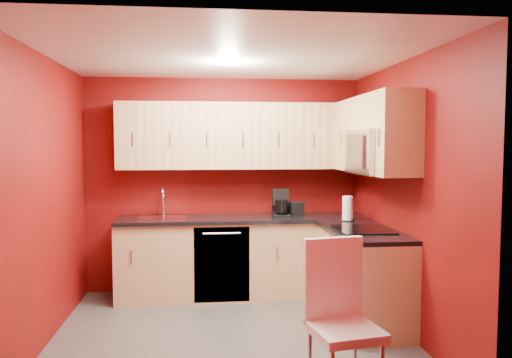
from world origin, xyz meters
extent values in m
plane|color=#494744|center=(0.00, 0.00, 0.00)|extent=(3.20, 3.20, 0.00)
plane|color=white|center=(0.00, 0.00, 2.50)|extent=(3.20, 3.20, 0.00)
plane|color=maroon|center=(0.00, 1.50, 1.25)|extent=(3.20, 0.00, 3.20)
plane|color=maroon|center=(0.00, -1.50, 1.25)|extent=(3.20, 0.00, 3.20)
plane|color=maroon|center=(-1.60, 0.00, 1.25)|extent=(0.00, 3.00, 3.00)
plane|color=maroon|center=(1.60, 0.00, 1.25)|extent=(0.00, 3.00, 3.00)
cube|color=tan|center=(0.20, 1.20, 0.43)|extent=(2.80, 0.60, 0.87)
cube|color=tan|center=(1.30, 0.25, 0.43)|extent=(0.60, 1.30, 0.87)
cube|color=black|center=(0.20, 1.19, 0.89)|extent=(2.80, 0.63, 0.04)
cube|color=black|center=(1.29, 0.23, 0.89)|extent=(0.63, 1.27, 0.04)
cube|color=tan|center=(0.20, 1.32, 1.83)|extent=(2.80, 0.35, 0.75)
cube|color=tan|center=(1.43, 0.86, 1.83)|extent=(0.35, 0.57, 0.75)
cube|color=tan|center=(1.43, -0.29, 1.83)|extent=(0.35, 0.22, 0.75)
cube|color=tan|center=(1.43, 0.20, 2.04)|extent=(0.35, 0.76, 0.33)
cube|color=silver|center=(1.40, 0.20, 1.66)|extent=(0.40, 0.76, 0.42)
cube|color=black|center=(1.21, 0.20, 1.66)|extent=(0.02, 0.62, 0.33)
cylinder|color=silver|center=(1.19, -0.03, 1.66)|extent=(0.02, 0.02, 0.29)
cube|color=black|center=(1.28, 0.20, 0.92)|extent=(0.50, 0.55, 0.01)
cube|color=silver|center=(-0.70, 1.18, 0.91)|extent=(0.52, 0.42, 0.02)
cylinder|color=silver|center=(-0.70, 1.38, 1.04)|extent=(0.02, 0.02, 0.26)
torus|color=silver|center=(-0.70, 1.31, 1.17)|extent=(0.02, 0.16, 0.16)
cylinder|color=silver|center=(-0.70, 1.24, 1.11)|extent=(0.02, 0.02, 0.12)
cube|color=black|center=(-0.05, 0.91, 0.43)|extent=(0.60, 0.02, 0.82)
cylinder|color=white|center=(0.00, 0.30, 2.48)|extent=(0.20, 0.20, 0.01)
camera|label=1|loc=(-0.24, -4.40, 1.73)|focal=35.00mm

